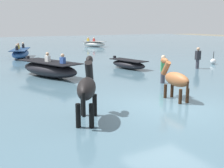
{
  "coord_description": "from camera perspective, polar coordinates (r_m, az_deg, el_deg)",
  "views": [
    {
      "loc": [
        -6.17,
        -7.12,
        3.02
      ],
      "look_at": [
        -1.16,
        1.9,
        0.84
      ],
      "focal_mm": 45.84,
      "sensor_mm": 36.0,
      "label": 1
    }
  ],
  "objects": [
    {
      "name": "boat_mid_outer",
      "position": [
        34.46,
        -3.61,
        7.99
      ],
      "size": [
        2.47,
        3.12,
        1.12
      ],
      "color": "silver",
      "rests_on": "water_surface"
    },
    {
      "name": "ground_plane",
      "position": [
        9.89,
        11.33,
        -6.08
      ],
      "size": [
        120.0,
        120.0,
        0.0
      ],
      "primitive_type": "plane",
      "color": "#666051"
    },
    {
      "name": "boat_near_starboard",
      "position": [
        17.43,
        3.27,
        3.96
      ],
      "size": [
        1.42,
        2.78,
        0.68
      ],
      "color": "black",
      "rests_on": "water_surface"
    },
    {
      "name": "boat_distant_east",
      "position": [
        24.14,
        -17.78,
        5.85
      ],
      "size": [
        2.47,
        4.11,
        1.18
      ],
      "color": "#28518E",
      "rests_on": "water_surface"
    },
    {
      "name": "boat_near_port",
      "position": [
        15.1,
        -12.39,
        2.95
      ],
      "size": [
        2.63,
        4.22,
        1.27
      ],
      "color": "black",
      "rests_on": "water_surface"
    },
    {
      "name": "horse_lead_chestnut",
      "position": [
        10.38,
        12.53,
        0.73
      ],
      "size": [
        0.52,
        1.64,
        1.78
      ],
      "color": "brown",
      "rests_on": "ground"
    },
    {
      "name": "person_onlooker_left",
      "position": [
        13.27,
        10.12,
        2.42
      ],
      "size": [
        0.34,
        0.38,
        1.63
      ],
      "color": "#383842",
      "rests_on": "ground"
    },
    {
      "name": "horse_trailing_black",
      "position": [
        7.95,
        -5.03,
        -1.11
      ],
      "size": [
        1.26,
        1.81,
        2.08
      ],
      "color": "black",
      "rests_on": "ground"
    },
    {
      "name": "channel_buoy",
      "position": [
        20.55,
        19.53,
        4.29
      ],
      "size": [
        0.37,
        0.37,
        0.86
      ],
      "color": "silver",
      "rests_on": "water_surface"
    },
    {
      "name": "person_wading_close",
      "position": [
        18.17,
        16.71,
        4.63
      ],
      "size": [
        0.32,
        0.2,
        1.63
      ],
      "color": "#383842",
      "rests_on": "ground"
    },
    {
      "name": "water_surface",
      "position": [
        18.42,
        -9.14,
        2.88
      ],
      "size": [
        90.0,
        90.0,
        0.34
      ],
      "primitive_type": "cube",
      "color": "#476675",
      "rests_on": "ground"
    }
  ]
}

